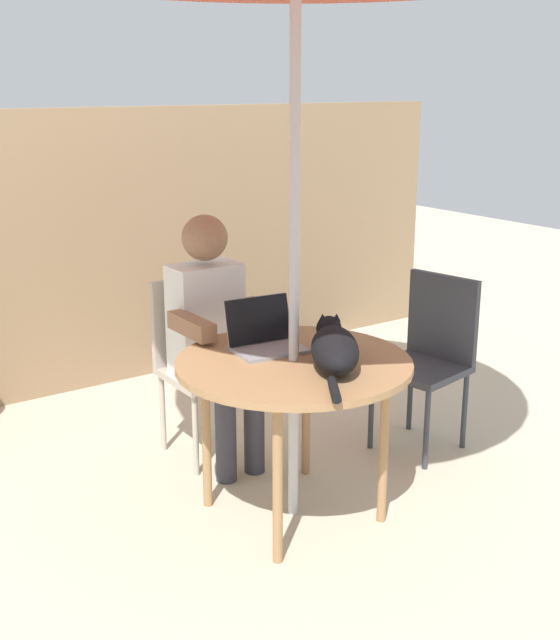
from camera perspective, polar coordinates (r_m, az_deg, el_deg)
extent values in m
plane|color=beige|center=(3.70, 0.92, -13.32)|extent=(14.00, 14.00, 0.00)
cube|color=#937756|center=(5.08, -12.54, 4.77)|extent=(5.22, 0.08, 1.69)
cylinder|color=#9E754C|center=(3.40, 0.97, -3.05)|extent=(0.99, 0.99, 0.03)
cylinder|color=#9E754C|center=(3.89, 1.84, -6.14)|extent=(0.04, 0.04, 0.68)
cylinder|color=#9E754C|center=(3.61, -5.19, -8.03)|extent=(0.04, 0.04, 0.68)
cylinder|color=#9E754C|center=(3.20, -0.17, -11.39)|extent=(0.04, 0.04, 0.68)
cylinder|color=#9E754C|center=(3.51, 7.27, -8.90)|extent=(0.04, 0.04, 0.68)
cylinder|color=#B7B7BC|center=(3.28, 1.01, 4.75)|extent=(0.04, 0.04, 2.34)
cube|color=#B2A899|center=(4.07, -5.11, -3.77)|extent=(0.40, 0.40, 0.04)
cube|color=#B2A899|center=(4.15, -6.45, 0.02)|extent=(0.40, 0.04, 0.44)
cylinder|color=#B2A899|center=(4.37, -4.23, -5.48)|extent=(0.03, 0.03, 0.41)
cylinder|color=#B2A899|center=(4.22, -8.21, -6.43)|extent=(0.03, 0.03, 0.41)
cylinder|color=#B2A899|center=(3.94, -5.94, -8.03)|extent=(0.03, 0.03, 0.41)
cylinder|color=#B2A899|center=(4.10, -1.77, -6.94)|extent=(0.03, 0.03, 0.41)
cube|color=#33383F|center=(4.18, 9.78, -3.41)|extent=(0.47, 0.47, 0.04)
cube|color=#33383F|center=(4.25, 11.32, 0.21)|extent=(0.11, 0.40, 0.44)
cylinder|color=#33383F|center=(4.31, 12.80, -6.18)|extent=(0.03, 0.03, 0.41)
cylinder|color=#33383F|center=(4.48, 9.10, -5.08)|extent=(0.03, 0.03, 0.41)
cylinder|color=#33383F|center=(4.23, 6.40, -6.32)|extent=(0.03, 0.03, 0.41)
cylinder|color=#33383F|center=(4.05, 10.22, -7.57)|extent=(0.03, 0.03, 0.41)
cube|color=white|center=(3.98, -5.22, 0.12)|extent=(0.34, 0.20, 0.54)
sphere|color=#936B4C|center=(3.88, -5.30, 5.76)|extent=(0.22, 0.22, 0.22)
cube|color=#383842|center=(3.89, -5.05, -3.69)|extent=(0.12, 0.30, 0.12)
cylinder|color=#383842|center=(3.87, -3.82, -8.15)|extent=(0.10, 0.10, 0.45)
cube|color=#383842|center=(3.97, -3.05, -3.25)|extent=(0.12, 0.30, 0.12)
cylinder|color=#383842|center=(3.95, -1.82, -7.61)|extent=(0.10, 0.10, 0.45)
cube|color=#936B4C|center=(3.69, -6.22, -0.42)|extent=(0.08, 0.32, 0.08)
cube|color=#936B4C|center=(3.89, -1.06, 0.56)|extent=(0.08, 0.32, 0.08)
cube|color=gray|center=(3.50, -0.74, -2.10)|extent=(0.32, 0.25, 0.02)
cube|color=black|center=(3.56, -1.53, 0.02)|extent=(0.30, 0.09, 0.20)
cube|color=gray|center=(3.56, -1.59, 0.06)|extent=(0.30, 0.09, 0.20)
ellipsoid|color=black|center=(3.26, 3.86, -2.11)|extent=(0.38, 0.44, 0.17)
sphere|color=black|center=(3.47, 3.48, -0.61)|extent=(0.11, 0.11, 0.11)
ellipsoid|color=white|center=(3.38, 3.65, -2.14)|extent=(0.17, 0.17, 0.09)
cylinder|color=black|center=(3.02, 3.82, -4.89)|extent=(0.13, 0.17, 0.04)
cone|color=black|center=(3.46, 3.98, 0.19)|extent=(0.04, 0.04, 0.03)
cone|color=black|center=(3.45, 2.99, 0.18)|extent=(0.04, 0.04, 0.03)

